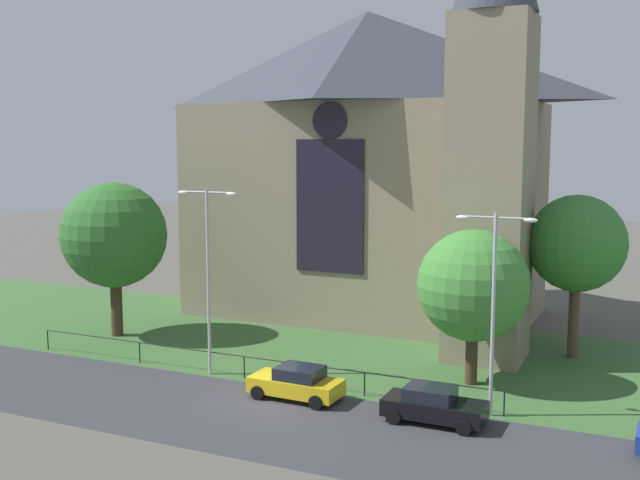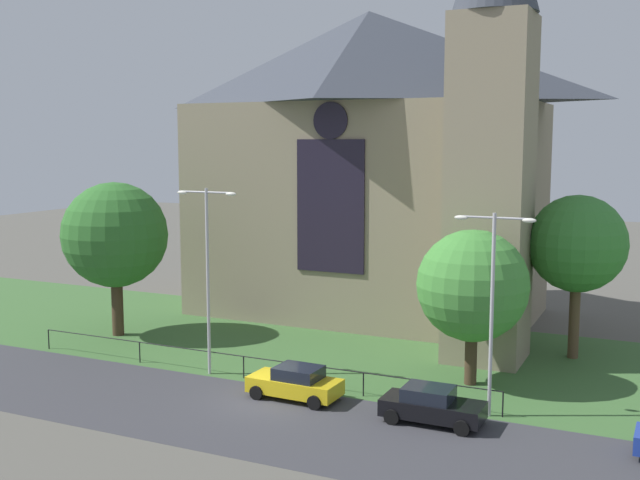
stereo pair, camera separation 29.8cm
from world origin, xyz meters
TOP-DOWN VIEW (x-y plane):
  - ground at (0.00, 10.00)m, footprint 160.00×160.00m
  - road_asphalt at (0.00, -2.00)m, footprint 120.00×8.00m
  - grass_verge at (0.00, 8.00)m, footprint 120.00×20.00m
  - church_building at (-1.85, 18.27)m, footprint 23.20×16.20m
  - iron_railing at (-2.62, 2.50)m, footprint 25.43×0.07m
  - tree_right_near at (7.71, 6.32)m, footprint 5.32×5.32m
  - tree_left_near at (-13.83, 6.64)m, footprint 6.24×6.24m
  - tree_right_far at (11.60, 13.13)m, footprint 5.17×5.17m
  - streetlamp_near at (-4.55, 2.40)m, footprint 3.37×0.26m
  - streetlamp_far at (9.50, 2.40)m, footprint 3.37×0.26m
  - parked_car_yellow at (1.07, 0.87)m, footprint 4.25×2.13m
  - parked_car_black at (7.52, 0.60)m, footprint 4.20×2.03m

SIDE VIEW (x-z plane):
  - ground at x=0.00m, z-range 0.00..0.00m
  - grass_verge at x=0.00m, z-range 0.00..0.01m
  - road_asphalt at x=0.00m, z-range 0.00..0.01m
  - parked_car_yellow at x=1.07m, z-range -0.01..1.50m
  - parked_car_black at x=7.52m, z-range -0.01..1.50m
  - iron_railing at x=-2.62m, z-range 0.39..1.51m
  - tree_right_near at x=7.71m, z-range 1.06..8.54m
  - streetlamp_far at x=9.50m, z-range 1.14..9.80m
  - streetlamp_near at x=-4.55m, z-range 1.17..10.49m
  - tree_left_near at x=-13.83m, z-range 1.45..10.66m
  - tree_right_far at x=11.60m, z-range 1.77..10.58m
  - church_building at x=-1.85m, z-range -2.73..23.27m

